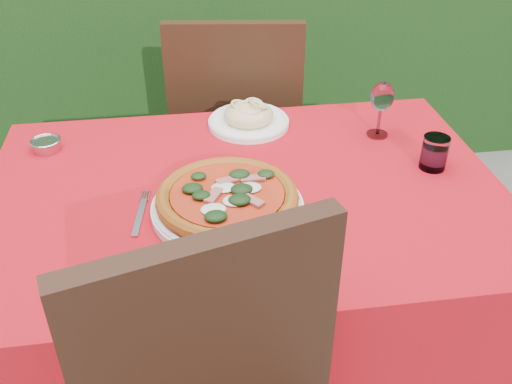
{
  "coord_description": "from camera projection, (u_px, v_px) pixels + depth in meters",
  "views": [
    {
      "loc": [
        -0.14,
        -1.14,
        1.51
      ],
      "look_at": [
        0.02,
        -0.05,
        0.77
      ],
      "focal_mm": 40.0,
      "sensor_mm": 36.0,
      "label": 1
    }
  ],
  "objects": [
    {
      "name": "dining_table",
      "position": [
        246.0,
        237.0,
        1.47
      ],
      "size": [
        1.26,
        0.86,
        0.75
      ],
      "color": "#462616",
      "rests_on": "ground"
    },
    {
      "name": "chair_far",
      "position": [
        236.0,
        128.0,
        2.05
      ],
      "size": [
        0.5,
        0.5,
        0.98
      ],
      "rotation": [
        0.0,
        0.0,
        3.01
      ],
      "color": "black",
      "rests_on": "ground"
    },
    {
      "name": "pizza_plate",
      "position": [
        227.0,
        200.0,
        1.29
      ],
      "size": [
        0.37,
        0.37,
        0.07
      ],
      "rotation": [
        0.0,
        0.0,
        -0.17
      ],
      "color": "silver",
      "rests_on": "dining_table"
    },
    {
      "name": "pasta_plate",
      "position": [
        249.0,
        118.0,
        1.65
      ],
      "size": [
        0.23,
        0.23,
        0.07
      ],
      "rotation": [
        0.0,
        0.0,
        0.09
      ],
      "color": "white",
      "rests_on": "dining_table"
    },
    {
      "name": "water_glass",
      "position": [
        434.0,
        154.0,
        1.44
      ],
      "size": [
        0.07,
        0.07,
        0.09
      ],
      "color": "silver",
      "rests_on": "dining_table"
    },
    {
      "name": "wine_glass",
      "position": [
        382.0,
        99.0,
        1.55
      ],
      "size": [
        0.07,
        0.07,
        0.16
      ],
      "color": "silver",
      "rests_on": "dining_table"
    },
    {
      "name": "fork",
      "position": [
        140.0,
        217.0,
        1.28
      ],
      "size": [
        0.05,
        0.19,
        0.01
      ],
      "primitive_type": "cube",
      "rotation": [
        0.0,
        0.0,
        -0.13
      ],
      "color": "#BABBC2",
      "rests_on": "dining_table"
    },
    {
      "name": "steel_ramekin",
      "position": [
        46.0,
        145.0,
        1.53
      ],
      "size": [
        0.07,
        0.07,
        0.03
      ],
      "primitive_type": "cylinder",
      "color": "#B5B5BC",
      "rests_on": "dining_table"
    }
  ]
}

